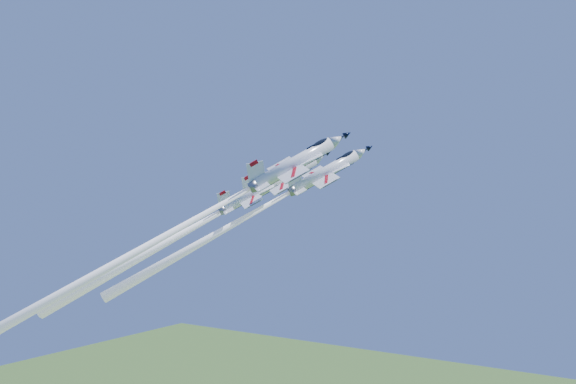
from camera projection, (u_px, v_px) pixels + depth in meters
The scene contains 4 objects.
jet_lead at pixel (249, 215), 100.66m from camera, with size 24.93×28.80×31.22m.
jet_left at pixel (198, 225), 108.93m from camera, with size 28.68×33.27×36.18m.
jet_right at pixel (140, 250), 89.95m from camera, with size 35.46×42.66×48.76m.
jet_slot at pixel (178, 235), 99.32m from camera, with size 22.96×26.68×29.05m.
Camera 1 is at (56.17, -85.57, 100.39)m, focal length 40.00 mm.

